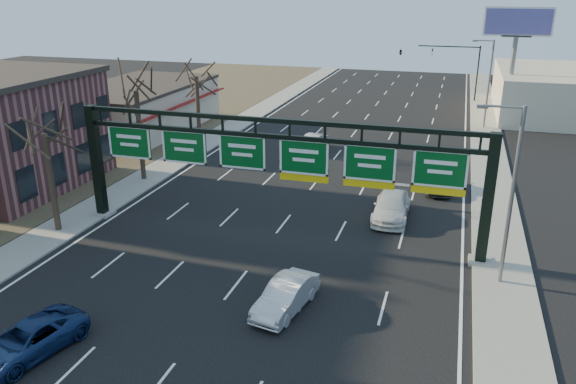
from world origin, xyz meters
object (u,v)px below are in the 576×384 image
(car_white_wagon, at_px, (392,207))
(sign_gantry, at_px, (276,163))
(car_silver_sedan, at_px, (286,296))
(car_blue_suv, at_px, (28,340))

(car_white_wagon, bearing_deg, sign_gantry, -142.43)
(sign_gantry, relative_size, car_silver_sedan, 5.66)
(car_blue_suv, relative_size, car_silver_sedan, 1.10)
(car_silver_sedan, height_order, car_white_wagon, car_white_wagon)
(sign_gantry, xyz_separation_m, car_silver_sedan, (2.89, -7.44, -3.91))
(sign_gantry, height_order, car_white_wagon, sign_gantry)
(car_silver_sedan, bearing_deg, car_blue_suv, -134.73)
(sign_gantry, height_order, car_silver_sedan, sign_gantry)
(car_blue_suv, distance_m, car_silver_sedan, 10.87)
(car_blue_suv, relative_size, car_white_wagon, 0.90)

